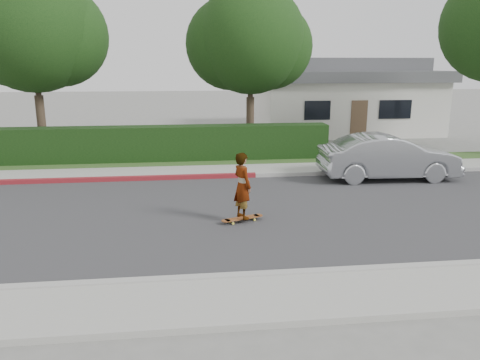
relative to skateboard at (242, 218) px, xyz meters
The scene contains 15 objects.
ground 0.75m from the skateboard, 84.12° to the left, with size 120.00×120.00×0.00m, color slate.
road 0.75m from the skateboard, 84.12° to the left, with size 60.00×8.00×0.01m, color #2D2D30.
curb_near 3.36m from the skateboard, 88.70° to the right, with size 60.00×0.20×0.15m, color #9E9E99.
sidewalk_near 4.26m from the skateboard, 88.97° to the right, with size 60.00×1.60×0.12m, color gray.
curb_far 4.84m from the skateboard, 89.10° to the left, with size 60.00×0.20×0.15m, color #9E9E99.
curb_red_section 6.91m from the skateboard, 135.48° to the left, with size 12.00×0.21×0.15m, color maroon.
sidewalk_far 5.74m from the skateboard, 89.24° to the left, with size 60.00×1.60×0.12m, color gray.
planting_strip 7.34m from the skateboard, 89.40° to the left, with size 60.00×1.60×0.10m, color #2D4C1E.
hedge 8.49m from the skateboard, 110.21° to the left, with size 15.00×1.00×1.50m, color black.
tree_left 13.07m from the skateboard, 128.27° to the left, with size 5.99×5.21×8.00m.
tree_center 11.14m from the skateboard, 81.06° to the left, with size 5.66×4.84×7.44m.
house 18.69m from the skateboard, 64.24° to the left, with size 10.60×8.60×4.30m.
skateboard is the anchor object (origin of this frame).
skateboarder 0.87m from the skateboard, ahead, with size 0.62×0.41×1.71m, color white.
car_silver 7.00m from the skateboard, 35.26° to the left, with size 1.67×4.80×1.58m, color #A4A6AB.
Camera 1 is at (-1.50, -12.14, 3.99)m, focal length 35.00 mm.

